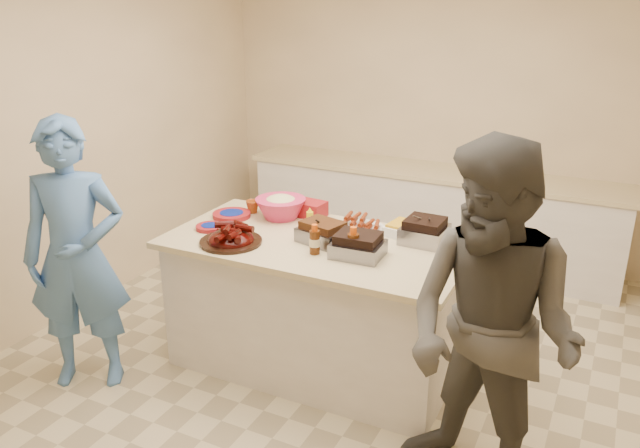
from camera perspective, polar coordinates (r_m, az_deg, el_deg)
The scene contains 19 objects.
room at distance 4.44m, azimuth 1.02°, elevation -13.16°, with size 4.50×5.00×2.70m, color beige, non-canonical shape.
back_counter at distance 6.11m, azimuth 9.99°, elevation 0.86°, with size 3.60×0.64×0.90m, color silver, non-canonical shape.
island at distance 4.50m, azimuth -0.29°, elevation -12.59°, with size 1.96×1.03×0.93m, color silver, non-canonical shape.
rib_platter at distance 4.08m, azimuth -8.14°, elevation -1.73°, with size 0.40×0.40×0.16m, color #390502, non-canonical shape.
pulled_pork_tray at distance 4.05m, azimuth 0.26°, elevation -1.66°, with size 0.30×0.23×0.09m, color #47230F.
brisket_tray at distance 3.85m, azimuth 3.47°, elevation -2.93°, with size 0.30×0.25×0.09m, color black.
roasting_pan at distance 4.11m, azimuth 9.47°, elevation -1.65°, with size 0.27×0.27×0.11m, color gray.
coleslaw_bowl at distance 4.50m, azimuth -3.59°, elevation 0.56°, with size 0.36×0.36×0.25m, color #C82857, non-canonical shape.
sausage_plate at distance 4.29m, azimuth 3.80°, elevation -0.48°, with size 0.33×0.33×0.05m, color silver.
mac_cheese_dish at distance 4.20m, azimuth 8.34°, elevation -1.09°, with size 0.32×0.24×0.09m, color gold.
bbq_bottle_a at distance 3.88m, azimuth -0.49°, elevation -2.72°, with size 0.06×0.06×0.19m, color #431F09.
bbq_bottle_b at distance 3.80m, azimuth 3.02°, elevation -3.27°, with size 0.07×0.07×0.21m, color #431F09.
mustard_bottle at distance 4.35m, azimuth -0.93°, elevation -0.12°, with size 0.05×0.05×0.13m, color gold.
sauce_bowl at distance 4.18m, azimuth 0.81°, elevation -0.96°, with size 0.14×0.05×0.14m, color silver.
plate_stack_large at distance 4.56m, azimuth -8.07°, elevation 0.64°, with size 0.27×0.27×0.03m, color maroon.
plate_stack_small at distance 4.35m, azimuth -10.01°, elevation -0.45°, with size 0.19×0.19×0.03m, color maroon.
plastic_cup at distance 4.63m, azimuth -6.15°, elevation 1.04°, with size 0.10×0.09×0.10m, color #9D4915.
basket_stack at distance 4.53m, azimuth -0.93°, elevation 0.74°, with size 0.22×0.16×0.11m, color maroon.
guest_blue at distance 4.62m, azimuth -19.95°, elevation -13.01°, with size 0.65×1.78×0.43m, color #4B7ABC.
Camera 1 is at (1.59, -3.35, 2.44)m, focal length 35.00 mm.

